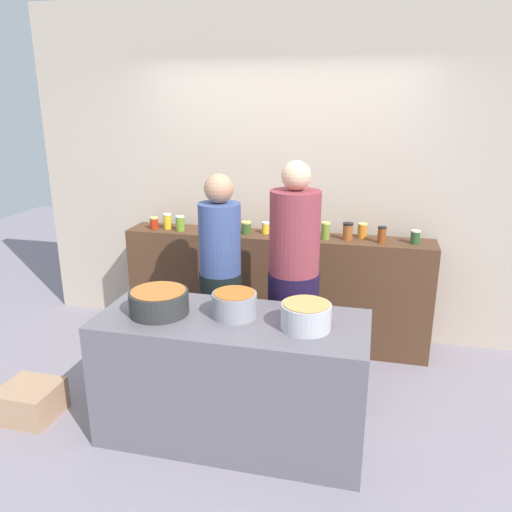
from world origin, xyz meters
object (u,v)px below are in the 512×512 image
at_px(preserve_jar_7, 290,226).
at_px(preserve_jar_2, 180,223).
at_px(preserve_jar_9, 348,231).
at_px(preserve_jar_10, 362,231).
at_px(preserve_jar_0, 154,223).
at_px(cooking_pot_center, 235,305).
at_px(cook_in_cap, 293,294).
at_px(preserve_jar_4, 232,225).
at_px(preserve_jar_3, 213,223).
at_px(preserve_jar_8, 325,231).
at_px(preserve_jar_5, 246,228).
at_px(preserve_jar_1, 167,221).
at_px(cooking_pot_right, 306,316).
at_px(cook_with_tongs, 221,288).
at_px(cooking_pot_left, 159,302).
at_px(preserve_jar_12, 415,237).
at_px(bread_crate, 30,401).
at_px(preserve_jar_11, 382,235).
at_px(preserve_jar_6, 266,228).

bearing_deg(preserve_jar_7, preserve_jar_2, -173.12).
bearing_deg(preserve_jar_7, preserve_jar_9, -9.25).
bearing_deg(preserve_jar_10, preserve_jar_0, -176.21).
distance_m(preserve_jar_2, cooking_pot_center, 1.58).
relative_size(preserve_jar_10, cook_in_cap, 0.07).
bearing_deg(preserve_jar_4, preserve_jar_9, -1.08).
height_order(preserve_jar_9, preserve_jar_10, preserve_jar_9).
distance_m(preserve_jar_3, preserve_jar_8, 1.00).
bearing_deg(preserve_jar_5, preserve_jar_1, 179.28).
bearing_deg(cooking_pot_right, preserve_jar_4, 121.38).
distance_m(preserve_jar_4, cook_with_tongs, 0.78).
bearing_deg(cooking_pot_left, preserve_jar_7, 68.61).
height_order(preserve_jar_8, preserve_jar_12, preserve_jar_8).
xyz_separation_m(preserve_jar_1, cook_with_tongs, (0.71, -0.68, -0.34)).
xyz_separation_m(cooking_pot_right, cook_with_tongs, (-0.76, 0.73, -0.17)).
height_order(preserve_jar_7, bread_crate, preserve_jar_7).
height_order(preserve_jar_1, preserve_jar_12, preserve_jar_1).
height_order(preserve_jar_4, cooking_pot_left, preserve_jar_4).
distance_m(preserve_jar_11, cook_with_tongs, 1.39).
xyz_separation_m(preserve_jar_0, cooking_pot_left, (0.65, -1.37, -0.16)).
bearing_deg(preserve_jar_1, preserve_jar_5, -0.72).
bearing_deg(cook_in_cap, preserve_jar_9, 67.45).
relative_size(preserve_jar_9, cooking_pot_left, 0.39).
relative_size(preserve_jar_10, bread_crate, 0.33).
bearing_deg(preserve_jar_11, preserve_jar_0, 179.94).
bearing_deg(preserve_jar_0, bread_crate, -102.22).
bearing_deg(preserve_jar_1, preserve_jar_10, 2.95).
relative_size(preserve_jar_1, preserve_jar_7, 0.98).
relative_size(preserve_jar_3, preserve_jar_11, 1.08).
distance_m(preserve_jar_2, preserve_jar_6, 0.77).
relative_size(preserve_jar_2, cooking_pot_right, 0.45).
height_order(preserve_jar_7, preserve_jar_10, preserve_jar_7).
bearing_deg(preserve_jar_8, preserve_jar_0, -179.93).
relative_size(preserve_jar_7, preserve_jar_11, 1.03).
height_order(preserve_jar_4, preserve_jar_7, preserve_jar_7).
xyz_separation_m(preserve_jar_0, cook_in_cap, (1.41, -0.75, -0.27)).
bearing_deg(preserve_jar_4, preserve_jar_12, -0.17).
xyz_separation_m(preserve_jar_2, preserve_jar_5, (0.60, 0.03, -0.01)).
bearing_deg(preserve_jar_3, preserve_jar_2, -171.65).
height_order(preserve_jar_0, cooking_pot_center, preserve_jar_0).
bearing_deg(preserve_jar_11, preserve_jar_3, 178.48).
bearing_deg(preserve_jar_3, preserve_jar_12, 0.21).
bearing_deg(preserve_jar_11, cooking_pot_left, -134.85).
distance_m(cooking_pot_right, cook_with_tongs, 1.07).
relative_size(preserve_jar_2, preserve_jar_12, 1.22).
relative_size(preserve_jar_0, preserve_jar_3, 0.74).
xyz_separation_m(preserve_jar_1, preserve_jar_11, (1.90, -0.04, -0.00)).
distance_m(preserve_jar_3, cooking_pot_left, 1.43).
xyz_separation_m(preserve_jar_6, cook_in_cap, (0.39, -0.83, -0.27)).
relative_size(preserve_jar_2, cook_in_cap, 0.08).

